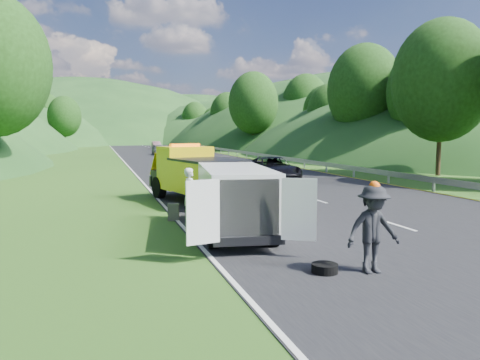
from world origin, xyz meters
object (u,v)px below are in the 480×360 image
object	(u,v)px
tow_truck	(195,174)
white_van	(234,197)
suitcase	(173,212)
woman	(191,219)
spare_tire	(325,273)
passing_suv	(272,181)
child	(257,229)
worker	(372,273)

from	to	relation	value
tow_truck	white_van	distance (m)	6.84
suitcase	woman	bearing A→B (deg)	7.71
spare_tire	passing_suv	bearing A→B (deg)	72.57
white_van	passing_suv	size ratio (longest dim) A/B	1.11
suitcase	spare_tire	size ratio (longest dim) A/B	1.05
tow_truck	suitcase	xyz separation A→B (m)	(-1.63, -4.05, -0.95)
child	passing_suv	bearing A→B (deg)	77.52
child	tow_truck	bearing A→B (deg)	107.28
woman	suitcase	distance (m)	0.70
child	passing_suv	world-z (taller)	passing_suv
woman	white_van	bearing A→B (deg)	-153.33
tow_truck	worker	xyz separation A→B (m)	(1.62, -11.50, -1.26)
passing_suv	child	bearing A→B (deg)	-108.94
worker	passing_suv	size ratio (longest dim) A/B	0.36
suitcase	passing_suv	size ratio (longest dim) A/B	0.11
woman	spare_tire	distance (m)	7.41
worker	spare_tire	distance (m)	1.05
tow_truck	child	world-z (taller)	tow_truck
child	white_van	bearing A→B (deg)	-135.60
worker	woman	bearing A→B (deg)	110.26
worker	suitcase	world-z (taller)	worker
suitcase	white_van	bearing A→B (deg)	-62.91
tow_truck	woman	xyz separation A→B (m)	(-1.01, -3.96, -1.26)
spare_tire	suitcase	bearing A→B (deg)	107.45
tow_truck	white_van	xyz separation A→B (m)	(-0.20, -6.84, -0.09)
suitcase	passing_suv	world-z (taller)	passing_suv
tow_truck	worker	distance (m)	11.68
tow_truck	worker	size ratio (longest dim) A/B	3.23
worker	spare_tire	size ratio (longest dim) A/B	3.33
worker	suitcase	bearing A→B (deg)	114.63
passing_suv	tow_truck	bearing A→B (deg)	-128.22
child	spare_tire	bearing A→B (deg)	-81.01
tow_truck	worker	bearing A→B (deg)	-95.60
tow_truck	suitcase	bearing A→B (deg)	-125.58
woman	child	bearing A→B (deg)	-130.95
worker	passing_suv	bearing A→B (deg)	76.79
worker	spare_tire	bearing A→B (deg)	164.14
spare_tire	passing_suv	distance (m)	19.02
woman	child	distance (m)	2.84
child	worker	bearing A→B (deg)	-70.12
spare_tire	tow_truck	bearing A→B (deg)	93.14
white_van	spare_tire	distance (m)	4.58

